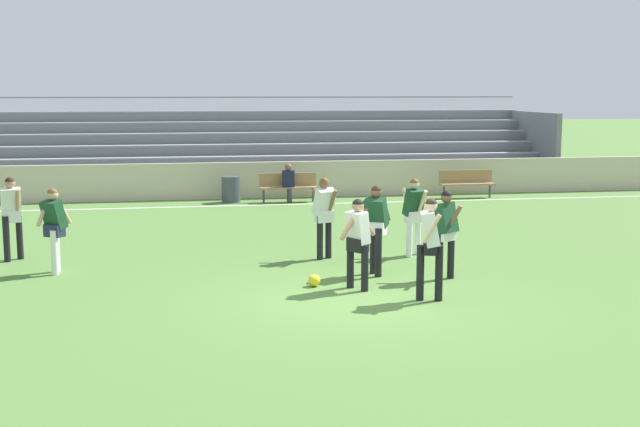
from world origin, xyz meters
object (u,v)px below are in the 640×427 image
object	(u,v)px
bleacher_stand	(244,148)
player_white_on_ball	(12,211)
player_white_wide_left	(358,236)
soccer_ball	(314,280)
player_dark_trailing_run	(54,223)
bench_near_bin	(288,185)
player_white_deep_cover	(430,240)
player_white_overlapping	(324,210)
trash_bin	(231,189)
player_dark_dropping_back	(446,227)
spectator_seated	(289,180)
player_dark_challenging	(414,210)
player_dark_pressing_high	(376,222)
bench_far_left	(466,181)

from	to	relation	value
bleacher_stand	player_white_on_ball	size ratio (longest dim) A/B	12.90
player_white_wide_left	soccer_ball	bearing A→B (deg)	154.21
player_dark_trailing_run	soccer_ball	size ratio (longest dim) A/B	7.46
bench_near_bin	player_white_deep_cover	world-z (taller)	player_white_deep_cover
player_white_overlapping	trash_bin	bearing A→B (deg)	98.49
player_dark_dropping_back	player_dark_trailing_run	bearing A→B (deg)	166.36
player_white_overlapping	player_white_deep_cover	distance (m)	3.83
player_dark_dropping_back	bench_near_bin	bearing A→B (deg)	97.48
spectator_seated	player_white_wide_left	bearing A→B (deg)	-91.57
bench_near_bin	player_dark_challenging	xyz separation A→B (m)	(1.49, -8.86, 0.43)
player_white_wide_left	player_white_on_ball	world-z (taller)	player_white_on_ball
trash_bin	player_white_on_ball	xyz separation A→B (m)	(-4.98, -8.10, 0.63)
player_dark_dropping_back	soccer_ball	size ratio (longest dim) A/B	7.53
player_dark_dropping_back	player_white_on_ball	distance (m)	8.79
spectator_seated	player_white_on_ball	xyz separation A→B (m)	(-6.75, -7.80, 0.33)
bleacher_stand	player_dark_trailing_run	size ratio (longest dim) A/B	13.56
player_dark_pressing_high	soccer_ball	size ratio (longest dim) A/B	7.77
player_dark_trailing_run	bleacher_stand	bearing A→B (deg)	70.91
player_dark_pressing_high	player_white_on_ball	size ratio (longest dim) A/B	0.99
trash_bin	player_dark_dropping_back	xyz separation A→B (m)	(3.23, -11.25, 0.58)
player_white_wide_left	soccer_ball	size ratio (longest dim) A/B	7.31
bench_near_bin	player_dark_pressing_high	xyz separation A→B (m)	(0.27, -10.50, 0.48)
player_white_wide_left	player_dark_pressing_high	xyz separation A→B (m)	(0.59, 1.05, 0.07)
player_dark_challenging	player_white_on_ball	bearing A→B (deg)	173.46
bleacher_stand	player_white_wide_left	bearing A→B (deg)	-87.35
spectator_seated	player_white_deep_cover	size ratio (longest dim) A/B	0.70
bleacher_stand	soccer_ball	size ratio (longest dim) A/B	101.11
bleacher_stand	bench_near_bin	size ratio (longest dim) A/B	12.36
bench_far_left	player_white_deep_cover	bearing A→B (deg)	-112.37
spectator_seated	player_dark_trailing_run	bearing A→B (deg)	-121.87
bleacher_stand	player_dark_trailing_run	xyz separation A→B (m)	(-4.68, -13.53, -0.44)
player_dark_pressing_high	player_dark_challenging	world-z (taller)	player_dark_pressing_high
soccer_ball	player_dark_pressing_high	bearing A→B (deg)	28.61
bench_far_left	spectator_seated	world-z (taller)	spectator_seated
bench_far_left	player_white_overlapping	size ratio (longest dim) A/B	1.06
player_white_overlapping	soccer_ball	xyz separation A→B (m)	(-0.60, -2.36, -0.91)
bench_near_bin	trash_bin	world-z (taller)	bench_near_bin
player_white_deep_cover	player_dark_challenging	bearing A→B (deg)	77.80
bleacher_stand	player_white_overlapping	world-z (taller)	bleacher_stand
player_white_on_ball	player_white_overlapping	distance (m)	6.40
player_dark_dropping_back	player_white_deep_cover	xyz separation A→B (m)	(-0.75, -1.45, 0.05)
bench_near_bin	player_dark_trailing_run	world-z (taller)	player_dark_trailing_run
player_white_wide_left	soccer_ball	distance (m)	1.16
bench_near_bin	spectator_seated	xyz separation A→B (m)	(0.00, -0.12, 0.16)
player_dark_challenging	player_dark_dropping_back	distance (m)	2.20
bleacher_stand	player_white_on_ball	world-z (taller)	bleacher_stand
player_white_on_ball	soccer_ball	bearing A→B (deg)	-29.90
player_dark_challenging	player_white_on_ball	size ratio (longest dim) A/B	0.95
player_dark_pressing_high	player_white_wide_left	bearing A→B (deg)	-119.06
bench_far_left	soccer_ball	bearing A→B (deg)	-121.53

